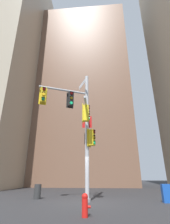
% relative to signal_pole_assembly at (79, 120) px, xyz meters
% --- Properties ---
extents(ground, '(120.00, 120.00, 0.00)m').
position_rel_signal_pole_assembly_xyz_m(ground, '(0.47, 0.40, -4.76)').
color(ground, '#2D2D30').
extents(building_mid_block, '(17.11, 17.11, 31.85)m').
position_rel_signal_pole_assembly_xyz_m(building_mid_block, '(-2.31, 21.55, 11.17)').
color(building_mid_block, brown).
rests_on(building_mid_block, ground).
extents(signal_pole_assembly, '(3.60, 2.60, 8.24)m').
position_rel_signal_pole_assembly_xyz_m(signal_pole_assembly, '(0.00, 0.00, 0.00)').
color(signal_pole_assembly, '#B2B2B5').
rests_on(signal_pole_assembly, ground).
extents(fire_hydrant, '(0.33, 0.23, 0.78)m').
position_rel_signal_pole_assembly_xyz_m(fire_hydrant, '(0.70, -3.48, -4.35)').
color(fire_hydrant, red).
rests_on(fire_hydrant, ground).
extents(newspaper_box, '(0.45, 0.36, 0.96)m').
position_rel_signal_pole_assembly_xyz_m(newspaper_box, '(4.90, 0.47, -4.28)').
color(newspaper_box, '#194CB2').
rests_on(newspaper_box, ground).
extents(trash_bin, '(0.44, 0.44, 0.89)m').
position_rel_signal_pole_assembly_xyz_m(trash_bin, '(-2.86, 1.45, -4.32)').
color(trash_bin, '#2D2D2D').
rests_on(trash_bin, ground).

